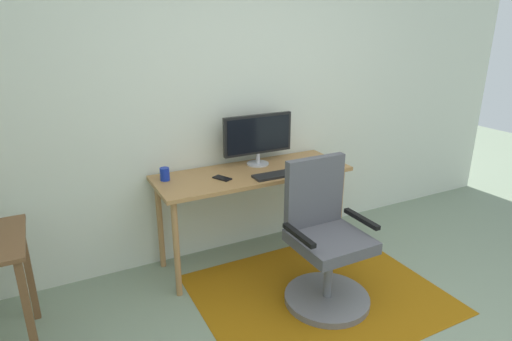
# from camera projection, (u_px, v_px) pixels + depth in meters

# --- Properties ---
(wall_back) EXTENTS (6.00, 0.10, 2.60)m
(wall_back) POSITION_uv_depth(u_px,v_px,m) (240.00, 96.00, 3.45)
(wall_back) COLOR silver
(wall_back) RESTS_ON ground
(area_rug) EXTENTS (1.69, 1.37, 0.01)m
(area_rug) POSITION_uv_depth(u_px,v_px,m) (318.00, 293.00, 3.08)
(area_rug) COLOR #8B550A
(area_rug) RESTS_ON ground
(desk) EXTENTS (1.53, 0.55, 0.77)m
(desk) POSITION_uv_depth(u_px,v_px,m) (253.00, 182.00, 3.34)
(desk) COLOR #A07341
(desk) RESTS_ON ground
(monitor) EXTENTS (0.59, 0.18, 0.41)m
(monitor) POSITION_uv_depth(u_px,v_px,m) (258.00, 136.00, 3.40)
(monitor) COLOR #B2B2B7
(monitor) RESTS_ON desk
(keyboard) EXTENTS (0.43, 0.13, 0.02)m
(keyboard) POSITION_uv_depth(u_px,v_px,m) (280.00, 174.00, 3.22)
(keyboard) COLOR black
(keyboard) RESTS_ON desk
(computer_mouse) EXTENTS (0.06, 0.10, 0.03)m
(computer_mouse) POSITION_uv_depth(u_px,v_px,m) (309.00, 166.00, 3.38)
(computer_mouse) COLOR white
(computer_mouse) RESTS_ON desk
(coffee_cup) EXTENTS (0.07, 0.07, 0.10)m
(coffee_cup) POSITION_uv_depth(u_px,v_px,m) (165.00, 174.00, 3.11)
(coffee_cup) COLOR #152C9A
(coffee_cup) RESTS_ON desk
(cell_phone) EXTENTS (0.12, 0.16, 0.01)m
(cell_phone) POSITION_uv_depth(u_px,v_px,m) (222.00, 178.00, 3.15)
(cell_phone) COLOR black
(cell_phone) RESTS_ON desk
(office_chair) EXTENTS (0.60, 0.60, 1.01)m
(office_chair) POSITION_uv_depth(u_px,v_px,m) (325.00, 249.00, 2.92)
(office_chair) COLOR slate
(office_chair) RESTS_ON ground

